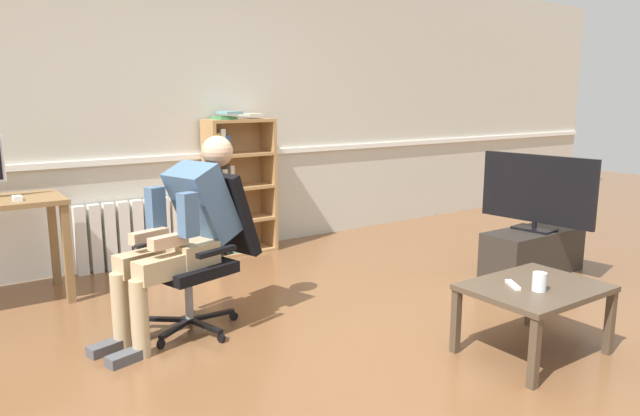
# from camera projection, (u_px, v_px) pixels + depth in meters

# --- Properties ---
(ground_plane) EXTENTS (18.00, 18.00, 0.00)m
(ground_plane) POSITION_uv_depth(u_px,v_px,m) (382.00, 351.00, 3.40)
(ground_plane) COLOR brown
(back_wall) EXTENTS (12.00, 0.13, 2.70)m
(back_wall) POSITION_uv_depth(u_px,v_px,m) (193.00, 109.00, 5.28)
(back_wall) COLOR beige
(back_wall) RESTS_ON ground_plane
(computer_mouse) EXTENTS (0.06, 0.10, 0.03)m
(computer_mouse) POSITION_uv_depth(u_px,v_px,m) (17.00, 198.00, 4.00)
(computer_mouse) COLOR white
(computer_mouse) RESTS_ON computer_desk
(bookshelf) EXTENTS (0.64, 0.29, 1.33)m
(bookshelf) POSITION_uv_depth(u_px,v_px,m) (235.00, 186.00, 5.41)
(bookshelf) COLOR #AD7F4C
(bookshelf) RESTS_ON ground_plane
(radiator) EXTENTS (0.92, 0.08, 0.58)m
(radiator) POSITION_uv_depth(u_px,v_px,m) (131.00, 234.00, 5.02)
(radiator) COLOR white
(radiator) RESTS_ON ground_plane
(office_chair) EXTENTS (0.76, 0.65, 0.99)m
(office_chair) POSITION_uv_depth(u_px,v_px,m) (205.00, 245.00, 3.72)
(office_chair) COLOR black
(office_chair) RESTS_ON ground_plane
(person_seated) EXTENTS (1.01, 0.55, 1.22)m
(person_seated) POSITION_uv_depth(u_px,v_px,m) (182.00, 231.00, 3.56)
(person_seated) COLOR tan
(person_seated) RESTS_ON ground_plane
(tv_stand) EXTENTS (0.92, 0.37, 0.37)m
(tv_stand) POSITION_uv_depth(u_px,v_px,m) (532.00, 252.00, 4.85)
(tv_stand) COLOR #2D2823
(tv_stand) RESTS_ON ground_plane
(tv_screen) EXTENTS (0.24, 0.97, 0.62)m
(tv_screen) POSITION_uv_depth(u_px,v_px,m) (537.00, 191.00, 4.75)
(tv_screen) COLOR black
(tv_screen) RESTS_ON tv_stand
(coffee_table) EXTENTS (0.76, 0.58, 0.41)m
(coffee_table) POSITION_uv_depth(u_px,v_px,m) (535.00, 294.00, 3.31)
(coffee_table) COLOR #4C3D2D
(coffee_table) RESTS_ON ground_plane
(drinking_glass) EXTENTS (0.08, 0.08, 0.10)m
(drinking_glass) POSITION_uv_depth(u_px,v_px,m) (539.00, 282.00, 3.19)
(drinking_glass) COLOR silver
(drinking_glass) RESTS_ON coffee_table
(spare_remote) EXTENTS (0.11, 0.15, 0.02)m
(spare_remote) POSITION_uv_depth(u_px,v_px,m) (513.00, 285.00, 3.28)
(spare_remote) COLOR white
(spare_remote) RESTS_ON coffee_table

